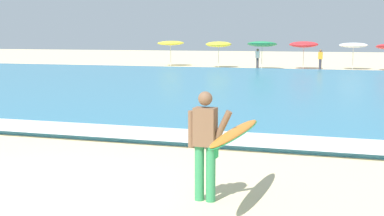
# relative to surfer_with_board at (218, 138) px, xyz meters

# --- Properties ---
(ground_plane) EXTENTS (160.00, 160.00, 0.00)m
(ground_plane) POSITION_rel_surfer_with_board_xyz_m (-3.11, -0.45, -1.02)
(ground_plane) COLOR beige
(sea) EXTENTS (120.00, 28.00, 0.14)m
(sea) POSITION_rel_surfer_with_board_xyz_m (-3.11, 17.75, -0.95)
(sea) COLOR teal
(sea) RESTS_ON ground
(surf_foam) EXTENTS (120.00, 1.64, 0.01)m
(surf_foam) POSITION_rel_surfer_with_board_xyz_m (-3.11, 4.35, -0.88)
(surf_foam) COLOR white
(surf_foam) RESTS_ON sea
(surfer_with_board) EXTENTS (0.97, 2.53, 1.73)m
(surfer_with_board) POSITION_rel_surfer_with_board_xyz_m (0.00, 0.00, 0.00)
(surfer_with_board) COLOR #338E56
(surfer_with_board) RESTS_ON ground
(beach_umbrella_0) EXTENTS (2.29, 2.30, 2.18)m
(beach_umbrella_0) POSITION_rel_surfer_with_board_xyz_m (-13.37, 34.97, 0.94)
(beach_umbrella_0) COLOR beige
(beach_umbrella_0) RESTS_ON ground
(beach_umbrella_1) EXTENTS (2.10, 2.11, 2.15)m
(beach_umbrella_1) POSITION_rel_surfer_with_board_xyz_m (-8.77, 33.78, 0.87)
(beach_umbrella_1) COLOR beige
(beach_umbrella_1) RESTS_ON ground
(beach_umbrella_2) EXTENTS (2.30, 2.32, 2.24)m
(beach_umbrella_2) POSITION_rel_surfer_with_board_xyz_m (-5.06, 32.99, 0.92)
(beach_umbrella_2) COLOR beige
(beach_umbrella_2) RESTS_ON ground
(beach_umbrella_3) EXTENTS (2.24, 2.26, 2.20)m
(beach_umbrella_3) POSITION_rel_surfer_with_board_xyz_m (-1.95, 34.00, 0.89)
(beach_umbrella_3) COLOR beige
(beach_umbrella_3) RESTS_ON ground
(beach_umbrella_4) EXTENTS (2.15, 2.16, 2.09)m
(beach_umbrella_4) POSITION_rel_surfer_with_board_xyz_m (1.76, 34.50, 0.84)
(beach_umbrella_4) COLOR beige
(beach_umbrella_4) RESTS_ON ground
(beachgoer_near_row_left) EXTENTS (0.32, 0.20, 1.58)m
(beachgoer_near_row_left) POSITION_rel_surfer_with_board_xyz_m (-5.40, 33.00, -0.18)
(beachgoer_near_row_left) COLOR #383842
(beachgoer_near_row_left) RESTS_ON ground
(beachgoer_near_row_mid) EXTENTS (0.32, 0.20, 1.58)m
(beachgoer_near_row_mid) POSITION_rel_surfer_with_board_xyz_m (-0.57, 32.73, -0.18)
(beachgoer_near_row_mid) COLOR #383842
(beachgoer_near_row_mid) RESTS_ON ground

